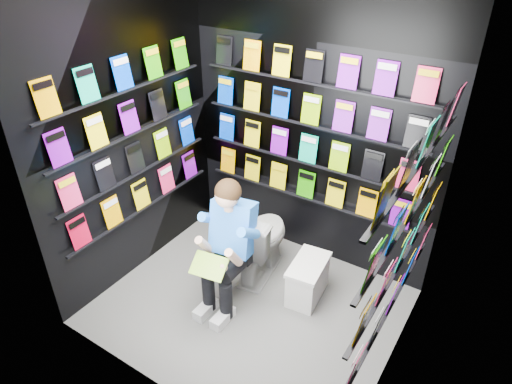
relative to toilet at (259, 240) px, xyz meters
The scene contains 13 objects.
floor 0.60m from the toilet, 67.75° to the right, with size 2.40×2.40×0.00m, color #5F5F5D.
wall_back 1.10m from the toilet, 72.46° to the left, with size 2.40×0.04×2.60m, color black.
wall_front 1.72m from the toilet, 82.92° to the right, with size 2.40×0.04×2.60m, color black.
wall_left 1.45m from the toilet, 156.90° to the right, with size 0.04×2.00×2.60m, color black.
wall_right 1.72m from the toilet, 17.55° to the right, with size 0.04×2.00×2.60m, color black.
comics_back 1.09m from the toilet, 71.54° to the left, with size 2.10×0.06×1.37m, color #E82660, non-canonical shape.
comics_left 1.43m from the toilet, 156.28° to the right, with size 0.06×1.70×1.37m, color #E82660, non-canonical shape.
comics_right 1.70m from the toilet, 17.91° to the right, with size 0.06×1.70×1.37m, color #E82660, non-canonical shape.
toilet is the anchor object (origin of this frame).
longbox 0.57m from the toilet, ahead, with size 0.25×0.45×0.34m, color white.
longbox_lid 0.53m from the toilet, ahead, with size 0.27×0.47×0.03m, color white.
reader 0.53m from the toilet, 90.00° to the right, with size 0.47×0.68×1.26m, color blue, non-canonical shape.
held_comic 0.76m from the toilet, 90.00° to the right, with size 0.28×0.01×0.20m, color green.
Camera 1 is at (1.60, -2.38, 2.90)m, focal length 32.00 mm.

